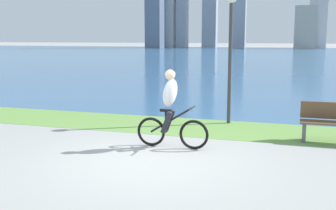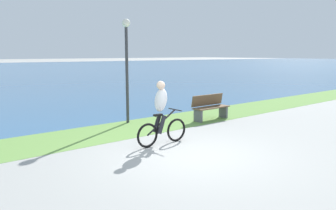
{
  "view_description": "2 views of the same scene",
  "coord_description": "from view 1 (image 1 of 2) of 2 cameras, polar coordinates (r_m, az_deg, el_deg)",
  "views": [
    {
      "loc": [
        2.65,
        -7.14,
        2.34
      ],
      "look_at": [
        -0.03,
        1.38,
        0.87
      ],
      "focal_mm": 44.23,
      "sensor_mm": 36.0,
      "label": 1
    },
    {
      "loc": [
        -4.92,
        -5.45,
        2.35
      ],
      "look_at": [
        0.08,
        0.76,
        1.09
      ],
      "focal_mm": 34.81,
      "sensor_mm": 36.0,
      "label": 2
    }
  ],
  "objects": [
    {
      "name": "ground_plane",
      "position": [
        7.96,
        -2.8,
        -7.76
      ],
      "size": [
        300.0,
        300.0,
        0.0
      ],
      "primitive_type": "plane",
      "color": "#9E9E99"
    },
    {
      "name": "bay_water_surface",
      "position": [
        53.86,
        14.71,
        6.57
      ],
      "size": [
        300.0,
        84.62,
        0.0
      ],
      "primitive_type": "cube",
      "color": "#386693",
      "rests_on": "ground"
    },
    {
      "name": "grass_strip_bayside",
      "position": [
        10.92,
        3.01,
        -3.02
      ],
      "size": [
        120.0,
        2.21,
        0.01
      ],
      "primitive_type": "cube",
      "color": "#6B9947",
      "rests_on": "ground"
    },
    {
      "name": "cyclist_lead",
      "position": [
        8.74,
        0.37,
        -0.57
      ],
      "size": [
        1.58,
        0.52,
        1.67
      ],
      "color": "black",
      "rests_on": "ground"
    },
    {
      "name": "bench_near_path",
      "position": [
        9.96,
        22.04,
        -2.29
      ],
      "size": [
        1.5,
        0.47,
        0.9
      ],
      "color": "brown",
      "rests_on": "ground"
    },
    {
      "name": "city_skyline_far_shore",
      "position": [
        90.72,
        5.07,
        13.6
      ],
      "size": [
        35.96,
        12.2,
        25.94
      ],
      "color": "slate",
      "rests_on": "ground"
    },
    {
      "name": "lamppost_tall",
      "position": [
        11.27,
        8.62,
        9.15
      ],
      "size": [
        0.28,
        0.28,
        3.49
      ],
      "color": "#38383D",
      "rests_on": "ground"
    }
  ]
}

